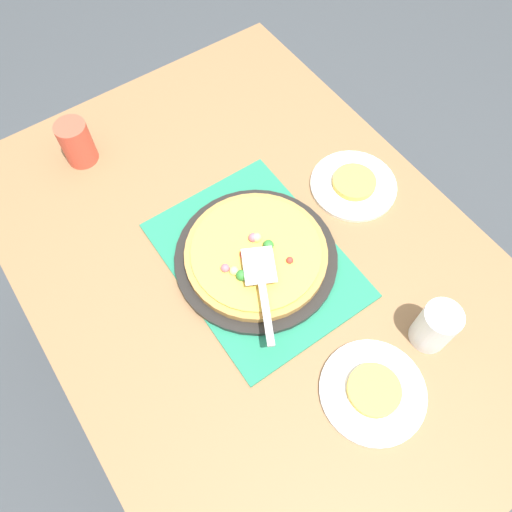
% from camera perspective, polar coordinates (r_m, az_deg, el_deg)
% --- Properties ---
extents(ground_plane, '(8.00, 8.00, 0.00)m').
position_cam_1_polar(ground_plane, '(1.87, 0.00, -11.44)').
color(ground_plane, '#3D4247').
extents(dining_table, '(1.40, 1.00, 0.75)m').
position_cam_1_polar(dining_table, '(1.27, 0.00, -2.81)').
color(dining_table, olive).
rests_on(dining_table, ground_plane).
extents(placemat, '(0.48, 0.36, 0.01)m').
position_cam_1_polar(placemat, '(1.17, 0.00, -0.40)').
color(placemat, '#237F5B').
rests_on(placemat, dining_table).
extents(pizza_pan, '(0.38, 0.38, 0.01)m').
position_cam_1_polar(pizza_pan, '(1.16, 0.00, -0.17)').
color(pizza_pan, black).
rests_on(pizza_pan, placemat).
extents(pizza, '(0.33, 0.33, 0.05)m').
position_cam_1_polar(pizza, '(1.14, -0.02, 0.30)').
color(pizza, '#B78442').
rests_on(pizza, pizza_pan).
extents(plate_near_left, '(0.22, 0.22, 0.01)m').
position_cam_1_polar(plate_near_left, '(1.08, 13.21, -14.87)').
color(plate_near_left, white).
rests_on(plate_near_left, dining_table).
extents(plate_far_right, '(0.22, 0.22, 0.01)m').
position_cam_1_polar(plate_far_right, '(1.31, 11.08, 7.95)').
color(plate_far_right, white).
rests_on(plate_far_right, dining_table).
extents(served_slice_left, '(0.11, 0.11, 0.02)m').
position_cam_1_polar(served_slice_left, '(1.07, 13.35, -14.70)').
color(served_slice_left, '#EAB747').
rests_on(served_slice_left, plate_near_left).
extents(served_slice_right, '(0.11, 0.11, 0.02)m').
position_cam_1_polar(served_slice_right, '(1.30, 11.17, 8.29)').
color(served_slice_right, '#EAB747').
rests_on(served_slice_right, plate_far_right).
extents(cup_near, '(0.08, 0.08, 0.12)m').
position_cam_1_polar(cup_near, '(1.38, -19.83, 12.10)').
color(cup_near, '#E04C38').
rests_on(cup_near, dining_table).
extents(cup_far, '(0.08, 0.08, 0.12)m').
position_cam_1_polar(cup_far, '(1.10, 19.83, -7.59)').
color(cup_far, white).
rests_on(cup_far, dining_table).
extents(pizza_server, '(0.22, 0.14, 0.01)m').
position_cam_1_polar(pizza_server, '(1.07, 0.69, -3.34)').
color(pizza_server, silver).
rests_on(pizza_server, pizza).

